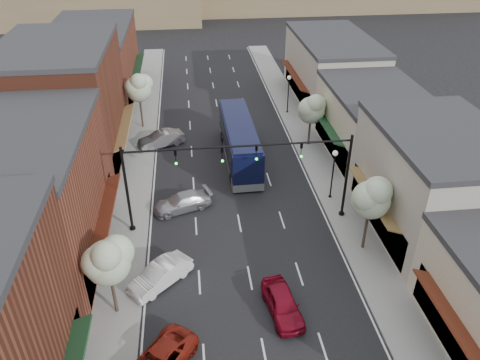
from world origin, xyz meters
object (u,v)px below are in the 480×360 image
object	(u,v)px
parked_car_b	(160,275)
parked_car_c	(182,202)
lamp_post_near	(334,167)
tree_left_far	(139,87)
coach_bus	(239,141)
signal_mast_right	(316,166)
tree_right_far	(312,108)
parked_car_e	(161,139)
lamp_post_far	(289,88)
tree_right_near	(372,197)
signal_mast_left	(160,176)
tree_left_near	(108,260)

from	to	relation	value
parked_car_b	parked_car_c	bearing A→B (deg)	127.44
lamp_post_near	tree_left_far	bearing A→B (deg)	136.11
lamp_post_near	coach_bus	world-z (taller)	lamp_post_near
signal_mast_right	parked_car_b	world-z (taller)	signal_mast_right
tree_right_far	parked_car_e	world-z (taller)	tree_right_far
tree_left_far	coach_bus	xyz separation A→B (m)	(9.40, -7.96, -2.67)
tree_left_far	coach_bus	bearing A→B (deg)	-40.26
signal_mast_right	tree_left_far	bearing A→B (deg)	127.71
lamp_post_near	lamp_post_far	bearing A→B (deg)	90.00
tree_right_near	signal_mast_right	bearing A→B (deg)	123.91
signal_mast_left	parked_car_e	world-z (taller)	signal_mast_left
tree_left_near	signal_mast_right	bearing A→B (deg)	30.14
signal_mast_right	parked_car_c	distance (m)	10.91
tree_left_far	parked_car_c	size ratio (longest dim) A/B	1.32
coach_bus	tree_left_near	bearing A→B (deg)	-118.24
signal_mast_right	tree_left_near	xyz separation A→B (m)	(-13.87, -8.05, -0.40)
signal_mast_right	parked_car_e	world-z (taller)	signal_mast_right
signal_mast_right	coach_bus	world-z (taller)	signal_mast_right
tree_left_near	parked_car_c	size ratio (longest dim) A/B	1.23
parked_car_e	tree_right_far	bearing A→B (deg)	61.45
signal_mast_right	parked_car_e	xyz separation A→B (m)	(-11.82, 13.56, -3.88)
tree_left_near	parked_car_e	size ratio (longest dim) A/B	1.26
tree_left_near	parked_car_c	bearing A→B (deg)	69.07
parked_car_c	coach_bus	bearing A→B (deg)	125.82
signal_mast_right	tree_right_far	world-z (taller)	signal_mast_right
signal_mast_left	lamp_post_far	size ratio (longest dim) A/B	1.85
tree_left_far	parked_car_b	distance (m)	24.22
tree_left_near	lamp_post_near	size ratio (longest dim) A/B	1.28
lamp_post_near	parked_car_b	distance (m)	16.07
tree_right_near	tree_left_near	size ratio (longest dim) A/B	1.05
signal_mast_right	tree_left_near	size ratio (longest dim) A/B	1.44
tree_right_far	parked_car_c	xyz separation A→B (m)	(-12.62, -9.58, -3.32)
tree_right_near	parked_car_e	world-z (taller)	tree_right_near
signal_mast_left	parked_car_b	distance (m)	7.01
signal_mast_right	tree_left_far	xyz separation A→B (m)	(-13.87, 17.95, -0.02)
signal_mast_right	tree_left_near	distance (m)	16.05
tree_right_far	parked_car_b	bearing A→B (deg)	-128.40
parked_car_b	tree_left_near	bearing A→B (deg)	-90.81
parked_car_c	tree_right_far	bearing A→B (deg)	108.44
tree_left_near	parked_car_b	xyz separation A→B (m)	(2.51, 2.22, -3.49)
parked_car_c	tree_right_near	bearing A→B (deg)	44.26
lamp_post_far	parked_car_e	size ratio (longest dim) A/B	0.98
tree_right_near	coach_bus	world-z (taller)	tree_right_near
parked_car_e	coach_bus	bearing A→B (deg)	41.82
tree_right_far	parked_car_c	distance (m)	16.19
tree_left_far	parked_car_e	bearing A→B (deg)	-64.89
lamp_post_far	parked_car_e	bearing A→B (deg)	-155.30
tree_left_near	parked_car_e	distance (m)	21.99
tree_right_far	lamp_post_far	size ratio (longest dim) A/B	1.22
signal_mast_left	tree_right_far	world-z (taller)	signal_mast_left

